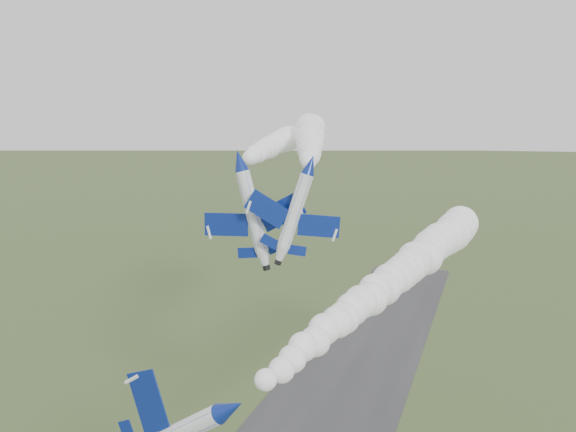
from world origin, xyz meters
name	(u,v)px	position (x,y,z in m)	size (l,w,h in m)	color
jet_lead	(230,409)	(8.21, -9.71, 28.59)	(6.19, 13.25, 9.29)	white
smoke_trail_jet_lead	(399,274)	(14.36, 28.27, 29.88)	(5.95, 71.08, 5.95)	white
jet_pair_left	(239,160)	(-2.37, 18.06, 44.18)	(11.67, 14.14, 4.21)	white
smoke_trail_jet_pair_left	(276,144)	(-9.39, 50.54, 44.68)	(4.59, 58.45, 4.59)	white
jet_pair_right	(311,164)	(5.92, 18.32, 43.86)	(10.39, 12.65, 4.17)	white
smoke_trail_jet_pair_right	(310,140)	(-2.41, 46.66, 45.56)	(5.28, 52.89, 5.28)	white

